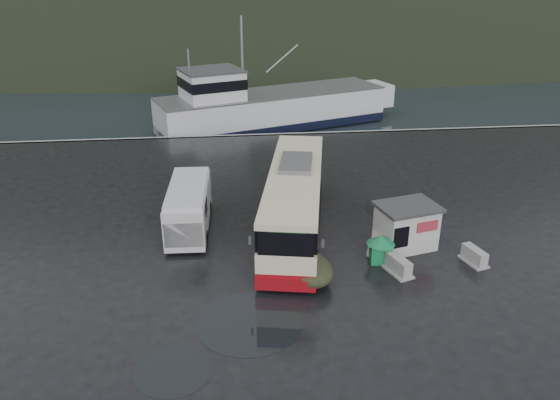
{
  "coord_description": "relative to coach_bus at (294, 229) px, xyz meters",
  "views": [
    {
      "loc": [
        -1.3,
        -23.19,
        13.26
      ],
      "look_at": [
        1.46,
        2.78,
        1.7
      ],
      "focal_mm": 35.0,
      "sensor_mm": 36.0,
      "label": 1
    }
  ],
  "objects": [
    {
      "name": "waste_bin_right",
      "position": [
        3.63,
        -3.75,
        0.0
      ],
      "size": [
        1.08,
        1.08,
        1.35
      ],
      "primitive_type": null,
      "rotation": [
        0.0,
        0.0,
        -0.12
      ],
      "color": "#167D45",
      "rests_on": "ground"
    },
    {
      "name": "quay_edge",
      "position": [
        -2.22,
        17.34,
        0.0
      ],
      "size": [
        160.0,
        0.6,
        1.5
      ],
      "primitive_type": "cube",
      "color": "#999993",
      "rests_on": "ground"
    },
    {
      "name": "fishing_trawler",
      "position": [
        1.12,
        24.44,
        0.0
      ],
      "size": [
        25.89,
        13.86,
        10.2
      ],
      "primitive_type": null,
      "rotation": [
        0.0,
        0.0,
        0.34
      ],
      "color": "silver",
      "rests_on": "ground"
    },
    {
      "name": "waste_bin_left",
      "position": [
        -0.66,
        -2.81,
        0.0
      ],
      "size": [
        1.14,
        1.14,
        1.41
      ],
      "primitive_type": null,
      "rotation": [
        0.0,
        0.0,
        -0.14
      ],
      "color": "#167D45",
      "rests_on": "ground"
    },
    {
      "name": "ground",
      "position": [
        -2.22,
        -2.66,
        0.0
      ],
      "size": [
        160.0,
        160.0,
        0.0
      ],
      "primitive_type": "plane",
      "color": "black",
      "rests_on": "ground"
    },
    {
      "name": "coach_bus",
      "position": [
        0.0,
        0.0,
        0.0
      ],
      "size": [
        5.46,
        12.93,
        3.55
      ],
      "primitive_type": null,
      "rotation": [
        0.0,
        0.0,
        -0.19
      ],
      "color": "beige",
      "rests_on": "ground"
    },
    {
      "name": "jersey_barrier_b",
      "position": [
        4.18,
        -4.88,
        0.0
      ],
      "size": [
        1.25,
        1.75,
        0.79
      ],
      "primitive_type": null,
      "rotation": [
        0.0,
        0.0,
        0.33
      ],
      "color": "#999993",
      "rests_on": "ground"
    },
    {
      "name": "jersey_barrier_a",
      "position": [
        3.74,
        -2.72,
        0.0
      ],
      "size": [
        1.31,
        1.78,
        0.8
      ],
      "primitive_type": null,
      "rotation": [
        0.0,
        0.0,
        -0.36
      ],
      "color": "#999993",
      "rests_on": "ground"
    },
    {
      "name": "jersey_barrier_c",
      "position": [
        8.05,
        -4.38,
        0.0
      ],
      "size": [
        1.1,
        1.63,
        0.75
      ],
      "primitive_type": null,
      "rotation": [
        0.0,
        0.0,
        0.26
      ],
      "color": "#999993",
      "rests_on": "ground"
    },
    {
      "name": "puddles",
      "position": [
        -1.13,
        -5.84,
        0.0
      ],
      "size": [
        14.56,
        15.35,
        0.01
      ],
      "color": "black",
      "rests_on": "ground"
    },
    {
      "name": "harbor_water",
      "position": [
        -2.22,
        107.34,
        0.0
      ],
      "size": [
        300.0,
        180.0,
        0.02
      ],
      "primitive_type": "cube",
      "color": "black",
      "rests_on": "ground"
    },
    {
      "name": "white_van",
      "position": [
        -5.54,
        0.64,
        0.0
      ],
      "size": [
        2.35,
        6.17,
        2.54
      ],
      "primitive_type": null,
      "rotation": [
        0.0,
        0.0,
        -0.04
      ],
      "color": "silver",
      "rests_on": "ground"
    },
    {
      "name": "dome_tent",
      "position": [
        -0.12,
        -5.03,
        0.0
      ],
      "size": [
        3.07,
        3.59,
        1.19
      ],
      "primitive_type": null,
      "rotation": [
        0.0,
        0.0,
        0.34
      ],
      "color": "#2D311D",
      "rests_on": "ground"
    },
    {
      "name": "ticket_kiosk",
      "position": [
        5.26,
        -2.47,
        0.0
      ],
      "size": [
        3.35,
        2.83,
        2.28
      ],
      "primitive_type": null,
      "rotation": [
        0.0,
        0.0,
        0.24
      ],
      "color": "silver",
      "rests_on": "ground"
    }
  ]
}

